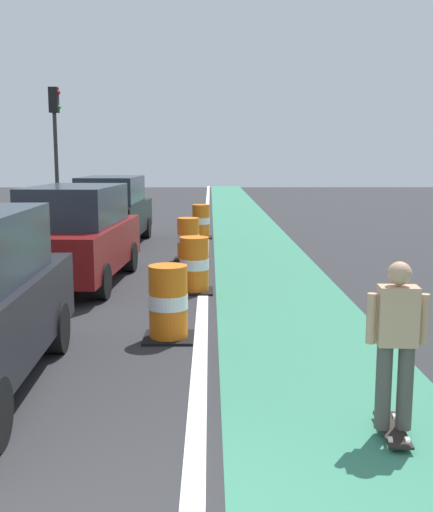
{
  "coord_description": "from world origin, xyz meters",
  "views": [
    {
      "loc": [
        1.04,
        -3.79,
        2.64
      ],
      "look_at": [
        1.14,
        5.77,
        1.1
      ],
      "focal_mm": 43.57,
      "sensor_mm": 36.0,
      "label": 1
    }
  ],
  "objects_px": {
    "parked_suv_third": "(112,210)",
    "traffic_light_corner": "(55,132)",
    "pedestrian_crossing": "(27,222)",
    "traffic_barrel_mid": "(194,265)",
    "traffic_barrel_back": "(188,240)",
    "traffic_barrel_far": "(201,222)",
    "traffic_barrel_front": "(168,303)",
    "parked_suv_second": "(77,235)",
    "skateboarder_on_lane": "(396,344)"
  },
  "relations": [
    {
      "from": "traffic_barrel_far",
      "to": "traffic_barrel_mid",
      "type": "bearing_deg",
      "value": -90.08
    },
    {
      "from": "traffic_barrel_front",
      "to": "traffic_barrel_mid",
      "type": "distance_m",
      "value": 3.18
    },
    {
      "from": "traffic_barrel_front",
      "to": "traffic_barrel_back",
      "type": "relative_size",
      "value": 1.0
    },
    {
      "from": "parked_suv_third",
      "to": "traffic_barrel_back",
      "type": "relative_size",
      "value": 4.28
    },
    {
      "from": "traffic_barrel_mid",
      "to": "traffic_barrel_far",
      "type": "height_order",
      "value": "same"
    },
    {
      "from": "parked_suv_third",
      "to": "pedestrian_crossing",
      "type": "distance_m",
      "value": 2.76
    },
    {
      "from": "pedestrian_crossing",
      "to": "traffic_barrel_mid",
      "type": "bearing_deg",
      "value": -46.53
    },
    {
      "from": "traffic_barrel_mid",
      "to": "skateboarder_on_lane",
      "type": "bearing_deg",
      "value": -72.23
    },
    {
      "from": "parked_suv_second",
      "to": "traffic_light_corner",
      "type": "xyz_separation_m",
      "value": [
        -2.86,
        10.27,
        2.47
      ]
    },
    {
      "from": "traffic_barrel_front",
      "to": "traffic_barrel_mid",
      "type": "xyz_separation_m",
      "value": [
        0.3,
        3.17,
        0.0
      ]
    },
    {
      "from": "parked_suv_third",
      "to": "traffic_barrel_far",
      "type": "bearing_deg",
      "value": 27.52
    },
    {
      "from": "traffic_barrel_far",
      "to": "pedestrian_crossing",
      "type": "relative_size",
      "value": 0.68
    },
    {
      "from": "traffic_barrel_mid",
      "to": "traffic_light_corner",
      "type": "bearing_deg",
      "value": 115.57
    },
    {
      "from": "parked_suv_third",
      "to": "traffic_barrel_front",
      "type": "bearing_deg",
      "value": -76.7
    },
    {
      "from": "parked_suv_second",
      "to": "traffic_barrel_front",
      "type": "relative_size",
      "value": 4.31
    },
    {
      "from": "traffic_light_corner",
      "to": "pedestrian_crossing",
      "type": "distance_m",
      "value": 6.75
    },
    {
      "from": "skateboarder_on_lane",
      "to": "parked_suv_third",
      "type": "xyz_separation_m",
      "value": [
        -4.7,
        13.18,
        0.12
      ]
    },
    {
      "from": "skateboarder_on_lane",
      "to": "traffic_barrel_front",
      "type": "xyz_separation_m",
      "value": [
        -2.34,
        3.21,
        -0.38
      ]
    },
    {
      "from": "traffic_barrel_front",
      "to": "pedestrian_crossing",
      "type": "distance_m",
      "value": 9.23
    },
    {
      "from": "parked_suv_third",
      "to": "pedestrian_crossing",
      "type": "xyz_separation_m",
      "value": [
        -2.03,
        -1.86,
        -0.17
      ]
    },
    {
      "from": "traffic_barrel_back",
      "to": "parked_suv_third",
      "type": "bearing_deg",
      "value": 128.77
    },
    {
      "from": "parked_suv_second",
      "to": "pedestrian_crossing",
      "type": "distance_m",
      "value": 4.66
    },
    {
      "from": "traffic_barrel_back",
      "to": "traffic_barrel_far",
      "type": "height_order",
      "value": "same"
    },
    {
      "from": "parked_suv_second",
      "to": "traffic_barrel_mid",
      "type": "xyz_separation_m",
      "value": [
        2.46,
        -0.86,
        -0.5
      ]
    },
    {
      "from": "parked_suv_second",
      "to": "traffic_barrel_far",
      "type": "xyz_separation_m",
      "value": [
        2.47,
        7.34,
        -0.5
      ]
    },
    {
      "from": "skateboarder_on_lane",
      "to": "pedestrian_crossing",
      "type": "relative_size",
      "value": 1.05
    },
    {
      "from": "parked_suv_third",
      "to": "traffic_light_corner",
      "type": "height_order",
      "value": "traffic_light_corner"
    },
    {
      "from": "pedestrian_crossing",
      "to": "parked_suv_second",
      "type": "bearing_deg",
      "value": -61.43
    },
    {
      "from": "skateboarder_on_lane",
      "to": "traffic_barrel_back",
      "type": "relative_size",
      "value": 1.55
    },
    {
      "from": "parked_suv_third",
      "to": "traffic_barrel_mid",
      "type": "height_order",
      "value": "parked_suv_third"
    },
    {
      "from": "skateboarder_on_lane",
      "to": "parked_suv_second",
      "type": "bearing_deg",
      "value": 121.91
    },
    {
      "from": "parked_suv_third",
      "to": "traffic_barrel_far",
      "type": "distance_m",
      "value": 3.05
    },
    {
      "from": "traffic_barrel_front",
      "to": "pedestrian_crossing",
      "type": "xyz_separation_m",
      "value": [
        -4.39,
        8.12,
        0.33
      ]
    },
    {
      "from": "traffic_barrel_mid",
      "to": "traffic_barrel_back",
      "type": "height_order",
      "value": "same"
    },
    {
      "from": "skateboarder_on_lane",
      "to": "pedestrian_crossing",
      "type": "distance_m",
      "value": 13.17
    },
    {
      "from": "traffic_barrel_back",
      "to": "pedestrian_crossing",
      "type": "distance_m",
      "value": 4.59
    },
    {
      "from": "traffic_barrel_back",
      "to": "traffic_barrel_far",
      "type": "distance_m",
      "value": 4.4
    },
    {
      "from": "skateboarder_on_lane",
      "to": "traffic_barrel_back",
      "type": "height_order",
      "value": "skateboarder_on_lane"
    },
    {
      "from": "parked_suv_second",
      "to": "traffic_barrel_back",
      "type": "relative_size",
      "value": 4.31
    },
    {
      "from": "traffic_barrel_far",
      "to": "pedestrian_crossing",
      "type": "distance_m",
      "value": 5.72
    },
    {
      "from": "parked_suv_second",
      "to": "pedestrian_crossing",
      "type": "height_order",
      "value": "parked_suv_second"
    },
    {
      "from": "skateboarder_on_lane",
      "to": "parked_suv_second",
      "type": "height_order",
      "value": "parked_suv_second"
    },
    {
      "from": "parked_suv_third",
      "to": "traffic_light_corner",
      "type": "xyz_separation_m",
      "value": [
        -2.66,
        4.32,
        2.47
      ]
    },
    {
      "from": "skateboarder_on_lane",
      "to": "traffic_light_corner",
      "type": "relative_size",
      "value": 0.33
    },
    {
      "from": "pedestrian_crossing",
      "to": "traffic_light_corner",
      "type": "bearing_deg",
      "value": 95.85
    },
    {
      "from": "parked_suv_second",
      "to": "pedestrian_crossing",
      "type": "xyz_separation_m",
      "value": [
        -2.23,
        4.09,
        -0.17
      ]
    },
    {
      "from": "traffic_barrel_front",
      "to": "traffic_barrel_mid",
      "type": "relative_size",
      "value": 1.0
    },
    {
      "from": "parked_suv_third",
      "to": "pedestrian_crossing",
      "type": "bearing_deg",
      "value": -137.51
    },
    {
      "from": "pedestrian_crossing",
      "to": "parked_suv_third",
      "type": "bearing_deg",
      "value": 42.49
    },
    {
      "from": "traffic_barrel_far",
      "to": "traffic_barrel_back",
      "type": "bearing_deg",
      "value": -93.4
    }
  ]
}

